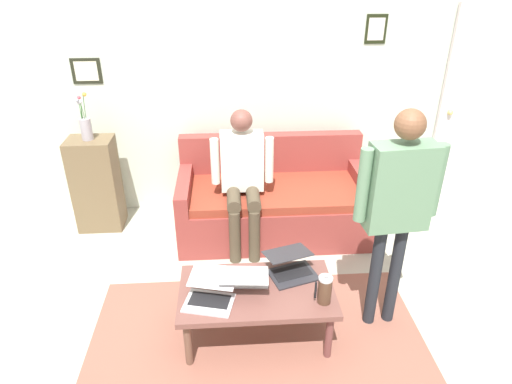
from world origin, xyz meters
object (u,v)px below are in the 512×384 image
side_shelf (97,184)px  flower_vase (86,126)px  couch (273,202)px  laptop_right (210,293)px  interior_door (478,110)px  person_standing (398,197)px  laptop_left (245,277)px  laptop_center (291,267)px  person_seated (243,173)px  coffee_table (257,294)px  french_press (325,289)px

side_shelf → flower_vase: size_ratio=2.14×
couch → laptop_right: size_ratio=4.31×
interior_door → person_standing: size_ratio=1.26×
laptop_left → side_shelf: 2.03m
laptop_center → interior_door: bearing=-141.3°
person_seated → person_standing: bearing=131.5°
laptop_right → flower_vase: flower_vase is taller
laptop_right → flower_vase: (1.14, -1.66, 0.60)m
couch → laptop_center: couch is taller
person_standing → person_seated: person_standing is taller
interior_door → person_seated: size_ratio=1.60×
interior_door → coffee_table: interior_door is taller
laptop_right → person_seated: 1.30m
flower_vase → person_standing: person_standing is taller
side_shelf → laptop_right: bearing=124.5°
interior_door → coffee_table: (2.40, 1.88, -0.66)m
laptop_left → person_seated: (-0.03, -1.09, 0.27)m
laptop_center → person_standing: size_ratio=0.25×
laptop_left → laptop_right: 0.28m
coffee_table → french_press: size_ratio=4.65×
side_shelf → person_seated: person_seated is taller
person_standing → french_press: bearing=25.5°
french_press → side_shelf: (1.88, -1.73, -0.05)m
laptop_left → laptop_center: 0.35m
side_shelf → laptop_left: bearing=132.3°
coffee_table → person_standing: size_ratio=0.65×
interior_door → coffee_table: bearing=38.1°
flower_vase → person_standing: 2.80m
laptop_center → flower_vase: bearing=-39.7°
interior_door → flower_vase: interior_door is taller
couch → laptop_right: (0.57, 1.47, 0.15)m
flower_vase → laptop_right: bearing=124.5°
coffee_table → side_shelf: 2.14m
coffee_table → french_press: 0.48m
coffee_table → laptop_left: 0.14m
laptop_center → person_seated: size_ratio=0.32×
interior_door → flower_vase: size_ratio=4.74×
laptop_right → person_standing: bearing=-172.8°
coffee_table → interior_door: bearing=-141.9°
laptop_left → laptop_center: bearing=-165.1°
person_seated → french_press: bearing=109.8°
french_press → flower_vase: flower_vase is taller
laptop_center → person_standing: bearing=172.5°
laptop_left → interior_door: bearing=-143.9°
interior_door → laptop_right: (2.71, 1.95, -0.57)m
laptop_right → french_press: (-0.74, 0.08, 0.06)m
laptop_center → laptop_right: laptop_center is taller
coffee_table → couch: bearing=-100.5°
interior_door → side_shelf: interior_door is taller
interior_door → flower_vase: bearing=4.5°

